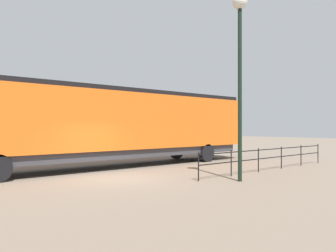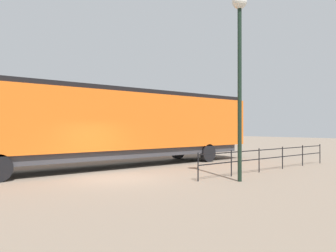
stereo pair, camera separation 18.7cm
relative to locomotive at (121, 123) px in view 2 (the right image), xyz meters
The scene contains 4 objects.
ground_plane 4.93m from the locomotive, 35.41° to the right, with size 120.00×120.00×0.00m, color #756656.
locomotive is the anchor object (origin of this frame).
lamp_post 8.04m from the locomotive, ahead, with size 0.59×0.59×7.42m.
platform_fence 8.03m from the locomotive, 36.88° to the left, with size 0.05×10.40×1.14m.
Camera 2 is at (12.15, -7.57, 2.14)m, focal length 36.27 mm.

